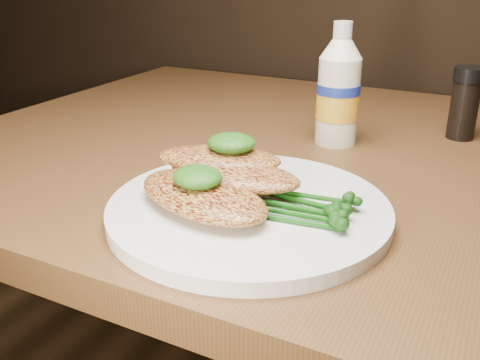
% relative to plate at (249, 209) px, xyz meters
% --- Properties ---
extents(plate, '(0.29, 0.29, 0.02)m').
position_rel_plate_xyz_m(plate, '(0.00, 0.00, 0.00)').
color(plate, white).
rests_on(plate, dining_table).
extents(chicken_front, '(0.18, 0.13, 0.03)m').
position_rel_plate_xyz_m(chicken_front, '(-0.04, -0.03, 0.02)').
color(chicken_front, '#CE8B41').
rests_on(chicken_front, plate).
extents(chicken_mid, '(0.15, 0.08, 0.02)m').
position_rel_plate_xyz_m(chicken_mid, '(-0.03, 0.02, 0.03)').
color(chicken_mid, '#CE8B41').
rests_on(chicken_mid, plate).
extents(chicken_back, '(0.15, 0.11, 0.02)m').
position_rel_plate_xyz_m(chicken_back, '(-0.05, 0.03, 0.04)').
color(chicken_back, '#CE8B41').
rests_on(chicken_back, plate).
extents(pesto_front, '(0.06, 0.06, 0.02)m').
position_rel_plate_xyz_m(pesto_front, '(-0.04, -0.03, 0.04)').
color(pesto_front, '#093307').
rests_on(pesto_front, chicken_front).
extents(pesto_back, '(0.06, 0.06, 0.02)m').
position_rel_plate_xyz_m(pesto_back, '(-0.04, 0.04, 0.05)').
color(pesto_back, '#093307').
rests_on(pesto_back, chicken_back).
extents(broccolini_bundle, '(0.17, 0.15, 0.02)m').
position_rel_plate_xyz_m(broccolini_bundle, '(0.05, 0.00, 0.02)').
color(broccolini_bundle, '#154D10').
rests_on(broccolini_bundle, plate).
extents(mayo_bottle, '(0.07, 0.07, 0.17)m').
position_rel_plate_xyz_m(mayo_bottle, '(0.01, 0.27, 0.08)').
color(mayo_bottle, white).
rests_on(mayo_bottle, dining_table).
extents(pepper_grinder, '(0.05, 0.05, 0.10)m').
position_rel_plate_xyz_m(pepper_grinder, '(0.16, 0.37, 0.04)').
color(pepper_grinder, black).
rests_on(pepper_grinder, dining_table).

